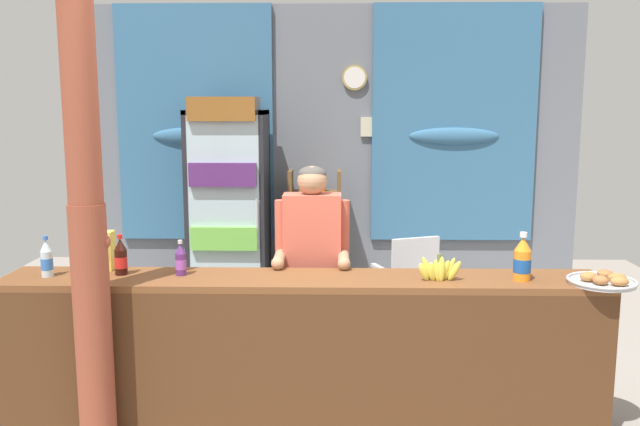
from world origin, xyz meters
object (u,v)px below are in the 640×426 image
snack_box_instant_noodle (97,250)px  bottle_shelf_rack (315,240)px  shopkeeper (312,255)px  stall_counter (302,343)px  banana_bunch (439,270)px  soda_bottle_orange_soda (522,260)px  soda_bottle_grape_soda (181,260)px  drink_fridge (228,201)px  pastry_tray (602,280)px  timber_post (87,215)px  soda_bottle_water (47,259)px  soda_bottle_cola (121,258)px  plastic_lawn_chair (408,278)px

snack_box_instant_noodle → bottle_shelf_rack: bearing=58.5°
shopkeeper → snack_box_instant_noodle: 1.34m
stall_counter → banana_bunch: bearing=3.1°
shopkeeper → soda_bottle_orange_soda: size_ratio=5.50×
bottle_shelf_rack → snack_box_instant_noodle: bottle_shelf_rack is taller
bottle_shelf_rack → soda_bottle_grape_soda: 2.34m
drink_fridge → pastry_tray: 3.27m
timber_post → snack_box_instant_noodle: timber_post is taller
snack_box_instant_noodle → pastry_tray: bearing=-5.4°
soda_bottle_water → banana_bunch: 2.28m
stall_counter → pastry_tray: pastry_tray is taller
shopkeeper → soda_bottle_orange_soda: 1.31m
timber_post → soda_bottle_cola: (0.05, 0.37, -0.32)m
drink_fridge → soda_bottle_orange_soda: 2.91m
bottle_shelf_rack → banana_bunch: bottle_shelf_rack is taller
plastic_lawn_chair → soda_bottle_orange_soda: 1.87m
stall_counter → snack_box_instant_noodle: 1.38m
stall_counter → plastic_lawn_chair: bearing=65.7°
timber_post → drink_fridge: size_ratio=1.41×
bottle_shelf_rack → soda_bottle_grape_soda: bearing=-108.3°
soda_bottle_cola → plastic_lawn_chair: bearing=41.2°
soda_bottle_water → soda_bottle_grape_soda: bearing=3.6°
soda_bottle_orange_soda → soda_bottle_cola: (-2.34, 0.08, -0.02)m
soda_bottle_grape_soda → soda_bottle_water: bearing=-176.4°
stall_counter → soda_bottle_cola: (-1.08, 0.14, 0.47)m
soda_bottle_water → pastry_tray: bearing=-1.9°
stall_counter → soda_bottle_water: (-1.49, 0.09, 0.47)m
soda_bottle_orange_soda → snack_box_instant_noodle: bearing=175.4°
timber_post → drink_fridge: timber_post is taller
soda_bottle_orange_soda → timber_post: bearing=-173.2°
timber_post → soda_bottle_water: size_ratio=11.66×
timber_post → plastic_lawn_chair: timber_post is taller
soda_bottle_orange_soda → soda_bottle_water: bearing=179.4°
shopkeeper → snack_box_instant_noodle: shopkeeper is taller
soda_bottle_grape_soda → snack_box_instant_noodle: (-0.54, 0.13, 0.03)m
timber_post → shopkeeper: (1.17, 0.77, -0.39)m
soda_bottle_orange_soda → banana_bunch: soda_bottle_orange_soda is taller
soda_bottle_water → snack_box_instant_noodle: bearing=37.1°
drink_fridge → plastic_lawn_chair: 1.71m
plastic_lawn_chair → banana_bunch: (-0.02, -1.74, 0.50)m
drink_fridge → soda_bottle_orange_soda: size_ratio=7.11×
shopkeeper → soda_bottle_grape_soda: bearing=-151.7°
shopkeeper → snack_box_instant_noodle: bearing=-167.8°
shopkeeper → banana_bunch: (0.74, -0.50, 0.03)m
snack_box_instant_noodle → soda_bottle_water: bearing=-142.9°
plastic_lawn_chair → banana_bunch: size_ratio=3.22×
plastic_lawn_chair → soda_bottle_grape_soda: bearing=-132.8°
shopkeeper → timber_post: bearing=-146.6°
soda_bottle_orange_soda → shopkeeper: bearing=158.1°
soda_bottle_cola → snack_box_instant_noodle: size_ratio=1.02×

